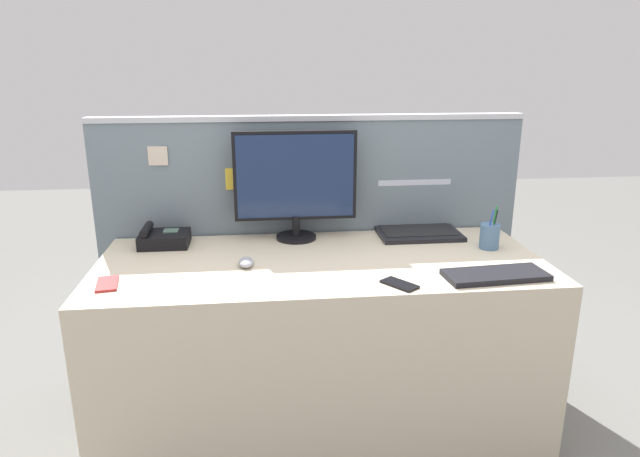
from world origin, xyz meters
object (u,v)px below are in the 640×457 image
(keyboard_main, at_px, (495,275))
(computer_mouse_right_hand, at_px, (246,262))
(pen_cup, at_px, (490,236))
(desktop_monitor, at_px, (295,180))
(desk_phone, at_px, (163,238))
(cell_phone_red_case, at_px, (107,284))
(laptop, at_px, (416,220))
(cell_phone_black_slab, at_px, (399,284))

(keyboard_main, xyz_separation_m, computer_mouse_right_hand, (-0.93, 0.23, 0.01))
(computer_mouse_right_hand, relative_size, pen_cup, 0.52)
(desktop_monitor, height_order, desk_phone, desktop_monitor)
(desktop_monitor, relative_size, cell_phone_red_case, 3.86)
(pen_cup, bearing_deg, computer_mouse_right_hand, -174.12)
(desktop_monitor, distance_m, keyboard_main, 0.95)
(laptop, relative_size, desk_phone, 1.77)
(desk_phone, xyz_separation_m, keyboard_main, (1.30, -0.53, -0.02))
(cell_phone_red_case, distance_m, cell_phone_black_slab, 1.06)
(desktop_monitor, xyz_separation_m, computer_mouse_right_hand, (-0.22, -0.34, -0.25))
(cell_phone_black_slab, bearing_deg, desktop_monitor, 82.02)
(keyboard_main, relative_size, computer_mouse_right_hand, 3.84)
(laptop, distance_m, pen_cup, 0.37)
(pen_cup, bearing_deg, keyboard_main, -108.43)
(cell_phone_red_case, bearing_deg, desk_phone, 64.13)
(desktop_monitor, distance_m, cell_phone_red_case, 0.91)
(desktop_monitor, relative_size, cell_phone_black_slab, 4.05)
(pen_cup, relative_size, cell_phone_black_slab, 1.42)
(keyboard_main, distance_m, computer_mouse_right_hand, 0.96)
(keyboard_main, bearing_deg, cell_phone_red_case, 172.33)
(keyboard_main, relative_size, cell_phone_red_case, 2.70)
(desk_phone, height_order, cell_phone_red_case, desk_phone)
(desktop_monitor, bearing_deg, pen_cup, -16.01)
(laptop, bearing_deg, desktop_monitor, -176.14)
(laptop, height_order, keyboard_main, laptop)
(computer_mouse_right_hand, height_order, cell_phone_black_slab, computer_mouse_right_hand)
(keyboard_main, height_order, cell_phone_red_case, keyboard_main)
(computer_mouse_right_hand, relative_size, cell_phone_red_case, 0.70)
(desktop_monitor, height_order, laptop, desktop_monitor)
(computer_mouse_right_hand, distance_m, pen_cup, 1.05)
(desktop_monitor, relative_size, computer_mouse_right_hand, 5.50)
(laptop, relative_size, pen_cup, 1.95)
(pen_cup, bearing_deg, desktop_monitor, 163.99)
(laptop, height_order, pen_cup, laptop)
(computer_mouse_right_hand, distance_m, cell_phone_red_case, 0.52)
(cell_phone_red_case, height_order, cell_phone_black_slab, same)
(computer_mouse_right_hand, bearing_deg, desktop_monitor, 55.91)
(cell_phone_red_case, bearing_deg, laptop, 12.81)
(keyboard_main, bearing_deg, desktop_monitor, 136.94)
(desktop_monitor, bearing_deg, desk_phone, -175.92)
(cell_phone_black_slab, bearing_deg, desk_phone, 111.69)
(computer_mouse_right_hand, height_order, cell_phone_red_case, computer_mouse_right_hand)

